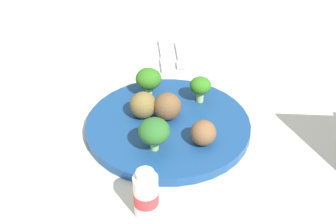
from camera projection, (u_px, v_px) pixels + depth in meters
The scene contains 12 objects.
ground_plane at pixel (168, 129), 0.77m from camera, with size 4.00×4.00×0.00m, color beige.
plate at pixel (168, 125), 0.76m from camera, with size 0.28×0.28×0.02m, color navy.
broccoli_floret_front_left at pixel (149, 79), 0.81m from camera, with size 0.05×0.05×0.05m.
broccoli_floret_far_rim at pixel (200, 86), 0.79m from camera, with size 0.04×0.04×0.05m.
broccoli_floret_front_right at pixel (154, 131), 0.68m from camera, with size 0.05×0.05×0.05m.
meatball_front_left at pixel (203, 133), 0.70m from camera, with size 0.04×0.04×0.04m, color brown.
meatball_mid_left at pixel (143, 105), 0.76m from camera, with size 0.05×0.05×0.05m, color brown.
meatball_front_right at pixel (169, 106), 0.75m from camera, with size 0.05×0.05×0.05m, color brown.
napkin at pixel (172, 57), 0.97m from camera, with size 0.17×0.12×0.01m, color white.
fork at pixel (180, 56), 0.97m from camera, with size 0.12×0.02×0.01m.
knife at pixel (164, 57), 0.97m from camera, with size 0.15×0.02×0.01m.
yogurt_bottle at pixel (146, 195), 0.59m from camera, with size 0.03×0.03×0.08m.
Camera 1 is at (0.61, -0.06, 0.47)m, focal length 47.73 mm.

